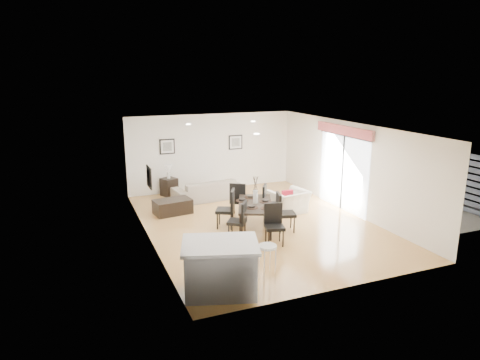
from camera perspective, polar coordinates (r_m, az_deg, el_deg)
name	(u,v)px	position (r m, az deg, el deg)	size (l,w,h in m)	color
ground	(257,223)	(12.02, 2.34, -5.80)	(8.00, 8.00, 0.00)	tan
wall_back	(212,152)	(15.28, -3.79, 3.76)	(6.00, 0.04, 2.70)	white
wall_front	(345,223)	(8.30, 13.89, -5.60)	(6.00, 0.04, 2.70)	white
wall_left	(147,187)	(10.78, -12.29, -0.95)	(0.04, 8.00, 2.70)	white
wall_right	(350,168)	(13.12, 14.43, 1.61)	(0.04, 8.00, 2.70)	white
ceiling	(258,127)	(11.39, 2.47, 7.09)	(6.00, 8.00, 0.02)	white
sofa	(208,190)	(14.19, -4.35, -1.29)	(2.27, 0.89, 0.66)	gray
armchair	(289,202)	(12.88, 6.49, -2.90)	(1.06, 0.92, 0.69)	beige
courtyard_plant_a	(416,190)	(15.15, 22.41, -1.30)	(0.62, 0.54, 0.69)	#375725
courtyard_plant_b	(388,185)	(15.62, 19.18, -0.66)	(0.36, 0.36, 0.64)	#375725
dining_table	(255,206)	(11.40, 2.04, -3.45)	(1.48, 1.95, 0.73)	black
dining_chair_wnear	(240,218)	(10.77, 0.02, -5.10)	(0.61, 0.61, 0.98)	black
dining_chair_wfar	(228,206)	(11.54, -1.56, -3.54)	(0.64, 0.64, 1.06)	black
dining_chair_enear	(283,210)	(11.32, 5.72, -4.01)	(0.58, 0.58, 1.05)	black
dining_chair_efar	(268,201)	(12.09, 3.80, -2.80)	(0.64, 0.64, 1.04)	black
dining_chair_head	(274,222)	(10.51, 4.54, -5.56)	(0.55, 0.55, 1.00)	black
dining_chair_foot	(238,198)	(12.36, -0.22, -2.40)	(0.64, 0.64, 1.04)	black
vase	(255,193)	(11.29, 2.06, -1.73)	(0.89, 1.40, 0.74)	white
coffee_table	(173,207)	(12.92, -8.97, -3.52)	(1.08, 0.65, 0.43)	black
side_table	(169,187)	(14.78, -9.43, -0.92)	(0.46, 0.46, 0.61)	black
table_lamp	(168,170)	(14.63, -9.53, 1.37)	(0.24, 0.24, 0.46)	white
cushion	(287,196)	(12.69, 6.33, -2.12)	(0.34, 0.11, 0.34)	maroon
kitchen_island	(220,267)	(8.29, -2.64, -11.54)	(1.69, 1.48, 1.00)	silver
bar_stool	(268,251)	(8.56, 3.69, -9.38)	(0.36, 0.36, 0.80)	silver
framed_print_back_left	(167,147)	(14.79, -9.68, 4.42)	(0.52, 0.04, 0.52)	black
framed_print_back_right	(236,142)	(15.50, -0.60, 5.06)	(0.52, 0.04, 0.52)	black
framed_print_left_wall	(149,177)	(10.52, -12.03, 0.38)	(0.04, 0.52, 0.52)	black
sliding_door	(343,156)	(13.27, 13.60, 3.19)	(0.12, 2.70, 2.57)	white
courtyard	(410,167)	(15.87, 21.76, 1.59)	(6.00, 6.00, 2.00)	gray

